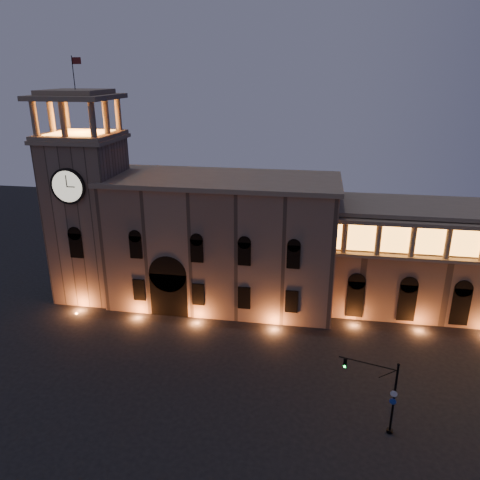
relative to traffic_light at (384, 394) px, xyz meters
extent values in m
plane|color=black|center=(-17.13, 1.00, -3.85)|extent=(160.00, 160.00, 0.00)
cube|color=#77604E|center=(-19.13, 23.00, 4.65)|extent=(30.00, 12.00, 17.00)
cube|color=#85725B|center=(-19.13, 23.00, 13.45)|extent=(30.80, 12.80, 0.60)
cube|color=black|center=(-25.13, 17.60, -0.85)|extent=(5.00, 1.40, 6.00)
cylinder|color=black|center=(-25.13, 17.60, 2.15)|extent=(5.00, 1.40, 5.00)
cube|color=#FF9832|center=(-25.13, 17.40, -1.05)|extent=(4.20, 0.20, 5.00)
cube|color=#77604E|center=(-37.63, 22.00, 7.15)|extent=(9.00, 9.00, 22.00)
cube|color=#85725B|center=(-37.63, 22.00, 18.40)|extent=(9.80, 9.80, 0.50)
cylinder|color=black|center=(-37.63, 17.32, 13.15)|extent=(4.60, 0.35, 4.60)
cylinder|color=beige|center=(-37.63, 17.18, 13.15)|extent=(4.00, 0.12, 4.00)
cube|color=#85725B|center=(-37.63, 22.00, 18.90)|extent=(9.40, 9.40, 0.50)
cube|color=#FF9832|center=(-37.63, 22.00, 19.20)|extent=(6.80, 6.80, 0.15)
cylinder|color=#85725B|center=(-41.43, 18.20, 21.25)|extent=(0.76, 0.76, 4.20)
cylinder|color=#85725B|center=(-37.63, 18.20, 21.25)|extent=(0.76, 0.76, 4.20)
cylinder|color=#85725B|center=(-33.83, 18.20, 21.25)|extent=(0.76, 0.76, 4.20)
cylinder|color=#85725B|center=(-41.43, 25.80, 21.25)|extent=(0.76, 0.76, 4.20)
cylinder|color=#85725B|center=(-37.63, 25.80, 21.25)|extent=(0.76, 0.76, 4.20)
cylinder|color=#85725B|center=(-33.83, 25.80, 21.25)|extent=(0.76, 0.76, 4.20)
cylinder|color=#85725B|center=(-41.43, 22.00, 21.25)|extent=(0.76, 0.76, 4.20)
cylinder|color=#85725B|center=(-33.83, 22.00, 21.25)|extent=(0.76, 0.76, 4.20)
cube|color=#85725B|center=(-37.63, 22.00, 23.65)|extent=(9.80, 9.80, 0.60)
cube|color=#85725B|center=(-37.63, 22.00, 24.25)|extent=(7.50, 7.50, 0.60)
cylinder|color=black|center=(-37.63, 22.00, 26.55)|extent=(0.10, 0.10, 4.00)
plane|color=#5B1A1A|center=(-37.03, 22.00, 27.95)|extent=(1.20, 0.00, 1.20)
cylinder|color=#85725B|center=(-3.13, 19.50, 7.65)|extent=(0.70, 0.70, 4.00)
cylinder|color=#85725B|center=(0.87, 19.50, 7.65)|extent=(0.70, 0.70, 4.00)
cylinder|color=#85725B|center=(4.87, 19.50, 7.65)|extent=(0.70, 0.70, 4.00)
cylinder|color=#85725B|center=(8.87, 19.50, 7.65)|extent=(0.70, 0.70, 4.00)
cylinder|color=black|center=(0.87, -0.22, -0.31)|extent=(0.20, 0.20, 7.09)
cylinder|color=black|center=(0.87, -0.22, -3.70)|extent=(0.57, 0.57, 0.30)
sphere|color=black|center=(0.87, -0.22, 3.34)|extent=(0.28, 0.28, 0.28)
cylinder|color=black|center=(-1.57, 0.43, 2.73)|extent=(4.92, 1.42, 0.12)
cube|color=black|center=(-3.43, 0.92, 2.22)|extent=(0.37, 0.35, 0.86)
cylinder|color=#0CE53F|center=(-3.47, 0.77, 1.94)|extent=(0.20, 0.13, 0.18)
cylinder|color=silver|center=(0.79, -0.35, 0.40)|extent=(0.60, 0.20, 0.61)
cylinder|color=navy|center=(0.79, -0.35, -0.41)|extent=(0.60, 0.20, 0.61)
camera|label=1|loc=(-6.86, -35.64, 26.83)|focal=35.00mm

